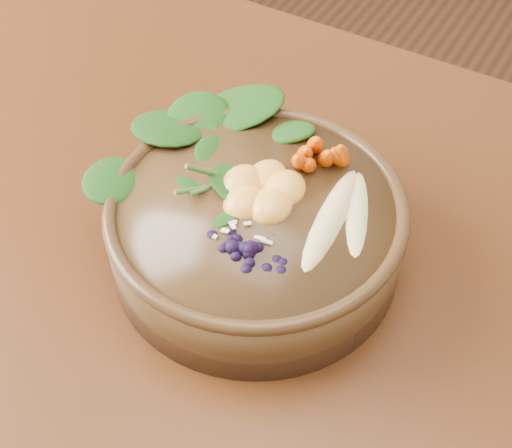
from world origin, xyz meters
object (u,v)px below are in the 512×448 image
object	(u,v)px
blueberry_pile	(245,238)
carrot_cluster	(326,128)
stoneware_bowl	(256,232)
mandarin_cluster	(262,180)
banana_halves	(345,205)
kale_heap	(225,139)

from	to	relation	value
blueberry_pile	carrot_cluster	bearing A→B (deg)	88.30
stoneware_bowl	blueberry_pile	distance (m)	0.07
mandarin_cluster	blueberry_pile	bearing A→B (deg)	-71.42
banana_halves	blueberry_pile	xyz separation A→B (m)	(-0.05, -0.08, 0.01)
kale_heap	blueberry_pile	world-z (taller)	kale_heap
stoneware_bowl	kale_heap	xyz separation A→B (m)	(-0.05, 0.04, 0.05)
blueberry_pile	banana_halves	bearing A→B (deg)	56.33
kale_heap	mandarin_cluster	size ratio (longest dim) A/B	2.07
banana_halves	stoneware_bowl	bearing A→B (deg)	-177.26
carrot_cluster	blueberry_pile	world-z (taller)	carrot_cluster
blueberry_pile	kale_heap	bearing A→B (deg)	129.65
stoneware_bowl	banana_halves	world-z (taller)	banana_halves
kale_heap	banana_halves	xyz separation A→B (m)	(0.12, -0.01, -0.01)
stoneware_bowl	mandarin_cluster	xyz separation A→B (m)	(-0.00, 0.02, 0.05)
carrot_cluster	mandarin_cluster	bearing A→B (deg)	-129.81
carrot_cluster	mandarin_cluster	distance (m)	0.07
stoneware_bowl	mandarin_cluster	world-z (taller)	mandarin_cluster
kale_heap	carrot_cluster	world-z (taller)	carrot_cluster
mandarin_cluster	carrot_cluster	bearing A→B (deg)	68.04
carrot_cluster	blueberry_pile	bearing A→B (deg)	-109.55
kale_heap	carrot_cluster	bearing A→B (deg)	28.36
kale_heap	carrot_cluster	size ratio (longest dim) A/B	2.38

